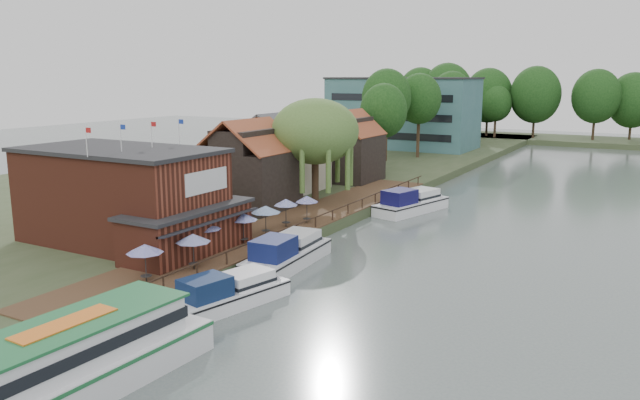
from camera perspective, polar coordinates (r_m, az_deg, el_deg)
The scene contains 28 objects.
ground at distance 41.62m, azimuth -0.94°, elevation -7.69°, with size 260.00×260.00×0.00m, color #4F5C5B.
land_bank at distance 86.11m, azimuth -6.39°, elevation 2.53°, with size 50.00×140.00×1.00m, color #384728.
quay_deck at distance 53.54m, azimuth -2.92°, elevation -2.21°, with size 6.00×50.00×0.10m, color #47301E.
quay_rail at distance 52.50m, azimuth -0.14°, elevation -1.96°, with size 0.20×49.00×1.00m, color black, non-canonical shape.
pub at distance 48.12m, azimuth -16.12°, elevation 0.20°, with size 20.00×11.00×7.30m, color maroon, non-canonical shape.
hotel_block at distance 112.25m, azimuth 7.55°, elevation 7.95°, with size 25.40×12.40×12.30m, color #38666B, non-canonical shape.
cottage_a at distance 59.89m, azimuth -6.58°, elevation 3.27°, with size 8.60×7.60×8.50m, color black, non-canonical shape.
cottage_b at distance 69.74m, azimuth -3.75°, elevation 4.45°, with size 9.60×8.60×8.50m, color beige, non-canonical shape.
cottage_c at distance 75.50m, azimuth 2.57°, elevation 4.99°, with size 7.60×7.60×8.50m, color black, non-canonical shape.
willow at distance 61.49m, azimuth -0.44°, elevation 4.46°, with size 8.60×8.60×10.43m, color #476B2D, non-canonical shape.
umbrella_0 at distance 39.81m, azimuth -15.66°, elevation -5.56°, with size 2.28×2.28×2.38m, color #1D1A91, non-canonical shape.
umbrella_1 at distance 41.59m, azimuth -11.49°, elevation -4.64°, with size 2.30×2.30×2.38m, color navy, non-canonical shape.
umbrella_2 at distance 44.81m, azimuth -10.33°, elevation -3.44°, with size 2.12×2.12×2.38m, color navy, non-canonical shape.
umbrella_3 at distance 47.17m, azimuth -7.00°, elevation -2.59°, with size 2.15×2.15×2.38m, color #1C299B, non-canonical shape.
umbrella_4 at distance 49.54m, azimuth -4.98°, elevation -1.87°, with size 2.41×2.41×2.38m, color #1B4C95, non-canonical shape.
umbrella_5 at distance 52.16m, azimuth -3.13°, elevation -1.18°, with size 2.02×2.02×2.38m, color #1C2A9C, non-canonical shape.
umbrella_6 at distance 53.45m, azimuth -1.21°, elevation -0.86°, with size 1.98×1.98×2.38m, color navy, non-canonical shape.
cruiser_0 at distance 37.85m, azimuth -8.35°, elevation -8.03°, with size 2.96×9.17×2.19m, color white, non-canonical shape.
cruiser_1 at distance 45.19m, azimuth -3.03°, elevation -4.49°, with size 3.34×10.32×2.52m, color white, non-canonical shape.
cruiser_2 at distance 63.40m, azimuth 8.35°, elevation 0.02°, with size 3.37×10.41×2.54m, color white, non-canonical shape.
tour_boat at distance 29.08m, azimuth -23.30°, elevation -13.76°, with size 4.33×15.42×3.37m, color silver, non-canonical shape.
swan at distance 33.74m, azimuth -19.00°, elevation -12.62°, with size 0.44×0.44×0.44m, color white.
bank_tree_0 at distance 82.04m, azimuth 5.80°, elevation 6.54°, with size 6.15×6.15×11.61m, color #143811, non-canonical shape.
bank_tree_1 at distance 93.45m, azimuth 6.08°, elevation 7.72°, with size 7.30×7.30×13.60m, color #143811, non-canonical shape.
bank_tree_2 at distance 98.14m, azimuth 9.01°, elevation 7.63°, with size 6.77×6.77×12.95m, color #143811, non-canonical shape.
bank_tree_3 at distance 119.61m, azimuth 11.89°, elevation 8.28°, with size 7.68×7.68×13.41m, color #143811, non-canonical shape.
bank_tree_4 at distance 124.80m, azimuth 12.24°, elevation 8.12°, with size 7.47×7.47×12.27m, color #143811, non-canonical shape.
bank_tree_5 at distance 133.93m, azimuth 15.77°, elevation 7.79°, with size 6.36×6.36×10.59m, color #143811, non-canonical shape.
Camera 1 is at (19.95, -33.92, 13.56)m, focal length 35.00 mm.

